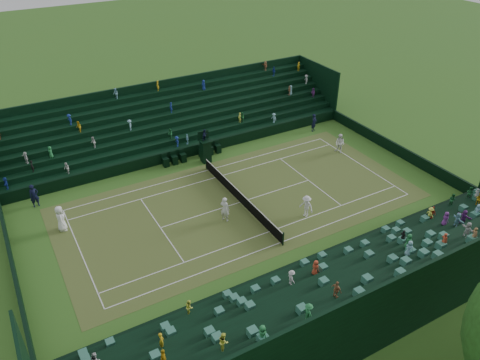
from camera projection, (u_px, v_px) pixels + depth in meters
The scene contains 17 objects.
ground at pixel (240, 202), 35.36m from camera, with size 160.00×160.00×0.00m, color #3B6C22.
court_surface at pixel (240, 202), 35.36m from camera, with size 12.97×26.77×0.01m, color #386D24.
perimeter_wall_north at pixel (395, 148), 41.75m from camera, with size 17.17×0.20×1.00m, color black.
perimeter_wall_south at pixel (13, 269), 28.45m from camera, with size 17.17×0.20×1.00m, color black.
perimeter_wall_east at pixel (308, 264), 28.82m from camera, with size 0.20×31.77×1.00m, color black.
perimeter_wall_west at pixel (193, 150), 41.37m from camera, with size 0.20×31.77×1.00m, color black.
north_grandstand at pixel (356, 295), 25.18m from camera, with size 6.60×32.00×4.90m.
south_grandstand at pixel (174, 122), 43.91m from camera, with size 6.60×32.00×4.90m.
tennis_net at pixel (240, 197), 35.08m from camera, with size 11.67×0.10×1.06m.
umpire_chair at pixel (205, 148), 40.03m from camera, with size 0.98×0.98×3.08m.
courtside_chairs at pixel (193, 155), 40.85m from camera, with size 0.51×5.48×1.10m.
player_near_west at pixel (61, 219), 31.99m from camera, with size 0.95×0.62×1.95m, color white.
player_near_east at pixel (225, 209), 32.96m from camera, with size 0.71×0.46×1.94m, color silver.
player_far_west at pixel (340, 144), 41.63m from camera, with size 0.88×0.68×1.80m, color white.
player_far_east at pixel (306, 206), 33.45m from camera, with size 1.11×0.64×1.71m, color white.
line_judge_north at pixel (314, 122), 45.48m from camera, with size 0.64×0.42×1.75m, color black.
line_judge_south at pixel (34, 196), 34.49m from camera, with size 0.66×0.44×1.82m, color black.
Camera 1 is at (25.37, -14.36, 20.08)m, focal length 35.00 mm.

